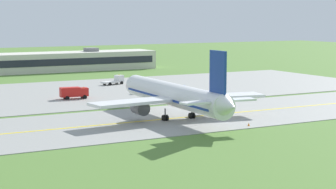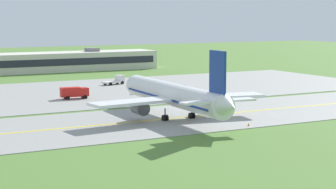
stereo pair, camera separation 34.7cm
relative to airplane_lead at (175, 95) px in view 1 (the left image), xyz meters
name	(u,v)px [view 1 (the left image)]	position (x,y,z in m)	size (l,w,h in m)	color
ground_plane	(147,121)	(-5.45, -0.02, -4.13)	(500.00, 500.00, 0.00)	#517A33
taxiway_strip	(147,121)	(-5.45, -0.02, -4.08)	(240.00, 28.00, 0.10)	gray
apron_pad	(106,91)	(4.55, 41.98, -4.08)	(140.00, 52.00, 0.10)	gray
taxiway_centreline	(147,121)	(-5.45, -0.02, -4.03)	(220.00, 0.60, 0.01)	yellow
airplane_lead	(175,95)	(0.00, 0.00, 0.00)	(32.50, 39.61, 12.70)	white
service_truck_baggage	(181,90)	(16.45, 26.57, -2.95)	(4.99, 6.56, 2.59)	#264CA5
service_truck_fuel	(147,86)	(12.35, 35.31, -2.60)	(6.28, 4.53, 2.65)	#264CA5
service_truck_catering	(116,80)	(12.28, 53.62, -2.95)	(6.72, 3.94, 2.59)	silver
service_truck_pushback	(74,92)	(-6.90, 32.33, -2.60)	(6.19, 2.86, 2.60)	red
terminal_building	(51,62)	(9.26, 98.44, -1.08)	(69.91, 12.92, 7.27)	beige
traffic_cone_near_edge	(249,125)	(6.94, -12.35, -3.83)	(0.44, 0.44, 0.60)	orange
traffic_cone_mid_edge	(173,105)	(6.70, 12.50, -3.83)	(0.44, 0.44, 0.60)	orange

